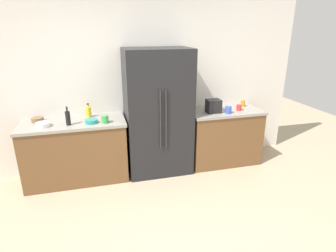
{
  "coord_description": "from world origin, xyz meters",
  "views": [
    {
      "loc": [
        -0.64,
        -2.27,
        2.13
      ],
      "look_at": [
        0.1,
        0.49,
        1.12
      ],
      "focal_mm": 29.73,
      "sensor_mm": 36.0,
      "label": 1
    }
  ],
  "objects_px": {
    "bottle_a": "(88,112)",
    "cup_c": "(228,110)",
    "cup_d": "(239,108)",
    "cup_b": "(243,103)",
    "bowl_a": "(43,125)",
    "bowl_c": "(38,120)",
    "refrigerator": "(158,113)",
    "bottle_b": "(68,118)",
    "bowl_b": "(91,121)",
    "cup_a": "(105,119)",
    "toaster": "(213,106)"
  },
  "relations": [
    {
      "from": "cup_b",
      "to": "cup_c",
      "type": "xyz_separation_m",
      "value": [
        -0.41,
        -0.3,
        0.0
      ]
    },
    {
      "from": "bottle_b",
      "to": "cup_c",
      "type": "bearing_deg",
      "value": -1.41
    },
    {
      "from": "bowl_b",
      "to": "bowl_c",
      "type": "xyz_separation_m",
      "value": [
        -0.72,
        0.25,
        0.01
      ]
    },
    {
      "from": "cup_c",
      "to": "bowl_b",
      "type": "relative_size",
      "value": 0.63
    },
    {
      "from": "cup_a",
      "to": "cup_c",
      "type": "xyz_separation_m",
      "value": [
        1.84,
        -0.02,
        0.0
      ]
    },
    {
      "from": "cup_b",
      "to": "bowl_a",
      "type": "xyz_separation_m",
      "value": [
        -3.07,
        -0.23,
        -0.02
      ]
    },
    {
      "from": "toaster",
      "to": "bowl_c",
      "type": "bearing_deg",
      "value": 175.39
    },
    {
      "from": "toaster",
      "to": "bowl_b",
      "type": "relative_size",
      "value": 1.23
    },
    {
      "from": "bottle_b",
      "to": "cup_c",
      "type": "xyz_separation_m",
      "value": [
        2.33,
        -0.06,
        -0.05
      ]
    },
    {
      "from": "cup_a",
      "to": "refrigerator",
      "type": "bearing_deg",
      "value": 10.91
    },
    {
      "from": "toaster",
      "to": "bottle_a",
      "type": "xyz_separation_m",
      "value": [
        -1.86,
        0.25,
        -0.02
      ]
    },
    {
      "from": "bottle_a",
      "to": "cup_d",
      "type": "distance_m",
      "value": 2.31
    },
    {
      "from": "toaster",
      "to": "bowl_c",
      "type": "height_order",
      "value": "toaster"
    },
    {
      "from": "cup_d",
      "to": "bowl_c",
      "type": "height_order",
      "value": "cup_d"
    },
    {
      "from": "bottle_b",
      "to": "cup_d",
      "type": "bearing_deg",
      "value": 0.97
    },
    {
      "from": "toaster",
      "to": "cup_c",
      "type": "xyz_separation_m",
      "value": [
        0.2,
        -0.1,
        -0.05
      ]
    },
    {
      "from": "cup_d",
      "to": "toaster",
      "type": "bearing_deg",
      "value": 179.71
    },
    {
      "from": "toaster",
      "to": "cup_c",
      "type": "distance_m",
      "value": 0.23
    },
    {
      "from": "bottle_b",
      "to": "bowl_a",
      "type": "height_order",
      "value": "bottle_b"
    },
    {
      "from": "refrigerator",
      "to": "bowl_c",
      "type": "relative_size",
      "value": 11.42
    },
    {
      "from": "refrigerator",
      "to": "bottle_b",
      "type": "height_order",
      "value": "refrigerator"
    },
    {
      "from": "bottle_b",
      "to": "cup_a",
      "type": "xyz_separation_m",
      "value": [
        0.48,
        -0.04,
        -0.05
      ]
    },
    {
      "from": "refrigerator",
      "to": "bowl_a",
      "type": "xyz_separation_m",
      "value": [
        -1.59,
        -0.09,
        -0.01
      ]
    },
    {
      "from": "cup_b",
      "to": "refrigerator",
      "type": "bearing_deg",
      "value": -174.92
    },
    {
      "from": "toaster",
      "to": "bottle_b",
      "type": "height_order",
      "value": "bottle_b"
    },
    {
      "from": "bowl_c",
      "to": "toaster",
      "type": "bearing_deg",
      "value": -4.61
    },
    {
      "from": "bowl_c",
      "to": "bottle_b",
      "type": "bearing_deg",
      "value": -30.5
    },
    {
      "from": "refrigerator",
      "to": "cup_c",
      "type": "relative_size",
      "value": 17.54
    },
    {
      "from": "toaster",
      "to": "bowl_b",
      "type": "distance_m",
      "value": 1.83
    },
    {
      "from": "cup_b",
      "to": "cup_d",
      "type": "xyz_separation_m",
      "value": [
        -0.18,
        -0.2,
        -0.01
      ]
    },
    {
      "from": "refrigerator",
      "to": "toaster",
      "type": "height_order",
      "value": "refrigerator"
    },
    {
      "from": "cup_c",
      "to": "bowl_c",
      "type": "height_order",
      "value": "cup_c"
    },
    {
      "from": "bottle_a",
      "to": "bowl_c",
      "type": "height_order",
      "value": "bottle_a"
    },
    {
      "from": "bowl_b",
      "to": "cup_d",
      "type": "bearing_deg",
      "value": 0.98
    },
    {
      "from": "bottle_b",
      "to": "cup_a",
      "type": "relative_size",
      "value": 2.41
    },
    {
      "from": "cup_b",
      "to": "bowl_b",
      "type": "height_order",
      "value": "cup_b"
    },
    {
      "from": "cup_c",
      "to": "cup_d",
      "type": "distance_m",
      "value": 0.26
    },
    {
      "from": "refrigerator",
      "to": "cup_b",
      "type": "xyz_separation_m",
      "value": [
        1.48,
        0.13,
        0.01
      ]
    },
    {
      "from": "toaster",
      "to": "refrigerator",
      "type": "bearing_deg",
      "value": 175.49
    },
    {
      "from": "refrigerator",
      "to": "bowl_a",
      "type": "height_order",
      "value": "refrigerator"
    },
    {
      "from": "cup_a",
      "to": "cup_c",
      "type": "bearing_deg",
      "value": -0.62
    },
    {
      "from": "cup_a",
      "to": "cup_b",
      "type": "bearing_deg",
      "value": 7.12
    },
    {
      "from": "cup_a",
      "to": "cup_d",
      "type": "relative_size",
      "value": 1.14
    },
    {
      "from": "cup_c",
      "to": "bowl_c",
      "type": "distance_m",
      "value": 2.77
    },
    {
      "from": "refrigerator",
      "to": "cup_b",
      "type": "height_order",
      "value": "refrigerator"
    },
    {
      "from": "cup_b",
      "to": "cup_c",
      "type": "height_order",
      "value": "cup_c"
    },
    {
      "from": "refrigerator",
      "to": "bowl_b",
      "type": "bearing_deg",
      "value": -173.56
    },
    {
      "from": "bowl_a",
      "to": "bottle_b",
      "type": "bearing_deg",
      "value": -3.28
    },
    {
      "from": "bottle_a",
      "to": "cup_d",
      "type": "height_order",
      "value": "bottle_a"
    },
    {
      "from": "bottle_a",
      "to": "cup_c",
      "type": "height_order",
      "value": "bottle_a"
    }
  ]
}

